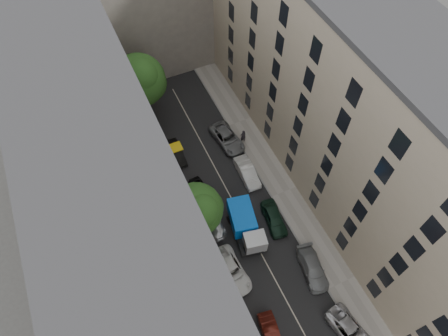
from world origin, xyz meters
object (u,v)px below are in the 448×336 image
tarp_truck (245,225)px  car_right_2 (274,218)px  car_left_1 (271,334)px  lamp_post (202,254)px  tree_mid (197,211)px  car_right_0 (350,331)px  car_right_3 (247,172)px  car_left_5 (176,153)px  car_left_4 (201,192)px  car_right_4 (227,138)px  car_left_2 (231,271)px  car_right_1 (313,268)px  car_left_3 (212,221)px  pedestrian (243,136)px  tree_far (140,82)px

tarp_truck → car_right_2: bearing=6.8°
car_left_1 → lamp_post: size_ratio=0.65×
car_left_1 → tree_mid: size_ratio=0.46×
car_right_0 → car_right_3: (-0.80, 18.60, 0.07)m
tarp_truck → car_left_5: bearing=115.9°
car_left_4 → car_right_4: size_ratio=0.74×
car_right_2 → tree_mid: 9.18m
car_left_2 → car_right_1: (7.20, -3.00, -0.04)m
car_right_4 → tree_mid: (-7.59, -9.99, 4.96)m
car_left_3 → car_right_0: 16.24m
car_left_2 → lamp_post: size_ratio=0.88×
car_right_1 → pedestrian: (0.90, 16.93, 0.41)m
car_right_4 → lamp_post: size_ratio=0.88×
car_right_1 → car_right_3: (-0.80, 12.40, 0.05)m
tarp_truck → car_left_1: 10.33m
tree_far → tree_mid: bearing=-91.0°
car_right_3 → tree_far: bearing=122.7°
car_left_5 → lamp_post: lamp_post is taller
car_right_1 → lamp_post: (-9.40, 4.53, 3.14)m
tarp_truck → car_right_3: bearing=73.4°
car_right_0 → pedestrian: (0.90, 23.13, 0.42)m
car_right_0 → tree_far: (-8.10, 30.90, 5.77)m
car_right_2 → tree_mid: bearing=176.7°
car_left_2 → tree_mid: tree_mid is taller
car_left_2 → car_left_3: bearing=81.5°
car_left_3 → car_right_4: (5.90, 9.08, 0.08)m
car_left_5 → car_right_1: (7.00, -18.20, 0.03)m
car_left_1 → car_right_0: (6.40, -2.66, 0.04)m
car_right_2 → car_right_3: 6.20m
tarp_truck → car_left_2: (-3.22, -3.46, -0.70)m
tree_mid → car_right_2: bearing=-11.1°
car_left_4 → tree_far: size_ratio=0.40×
tree_mid → car_left_2: bearing=-75.8°
pedestrian → car_right_1: bearing=84.8°
car_right_1 → tree_mid: size_ratio=0.57×
car_left_5 → car_right_0: (7.00, -24.40, 0.02)m
car_right_0 → lamp_post: bearing=122.1°
car_left_4 → car_right_1: (6.40, -12.20, 0.03)m
car_left_3 → tree_far: tree_far is taller
car_left_2 → car_left_5: (0.20, 15.20, -0.07)m
car_left_1 → car_right_0: 6.93m
car_left_5 → tree_far: 8.77m
car_left_5 → car_right_0: size_ratio=0.82×
car_left_1 → lamp_post: (-3.00, 8.08, 3.19)m
car_left_1 → tree_far: 28.88m
car_right_1 → car_right_3: bearing=103.0°
car_right_1 → car_right_2: car_right_2 is taller
car_left_1 → car_left_5: 21.75m
car_left_1 → lamp_post: lamp_post is taller
car_left_4 → tree_mid: bearing=-116.8°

